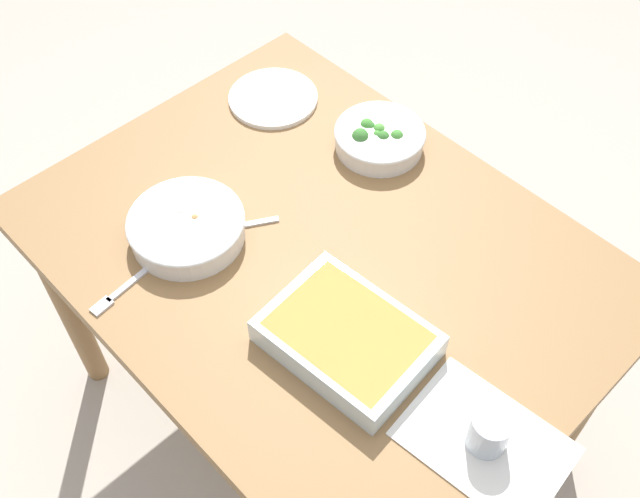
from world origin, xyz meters
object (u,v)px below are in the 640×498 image
object	(u,v)px
baking_dish	(347,337)
drink_cup	(489,433)
broccoli_bowl	(379,137)
fork_on_table	(122,289)
spoon_by_stew	(226,228)
side_plate	(273,98)
stew_bowl	(187,226)

from	to	relation	value
baking_dish	drink_cup	distance (m)	0.30
broccoli_bowl	fork_on_table	bearing A→B (deg)	83.67
fork_on_table	spoon_by_stew	bearing A→B (deg)	-94.87
broccoli_bowl	baking_dish	world-z (taller)	broccoli_bowl
fork_on_table	baking_dish	bearing A→B (deg)	-150.08
spoon_by_stew	broccoli_bowl	bearing A→B (deg)	-97.21
side_plate	fork_on_table	size ratio (longest dim) A/B	1.24
spoon_by_stew	fork_on_table	size ratio (longest dim) A/B	0.90
side_plate	fork_on_table	xyz separation A→B (m)	(-0.22, 0.60, -0.00)
baking_dish	fork_on_table	bearing A→B (deg)	29.92
broccoli_bowl	spoon_by_stew	world-z (taller)	broccoli_bowl
fork_on_table	drink_cup	bearing A→B (deg)	-159.11
spoon_by_stew	fork_on_table	distance (m)	0.25
stew_bowl	fork_on_table	size ratio (longest dim) A/B	1.39
drink_cup	broccoli_bowl	bearing A→B (deg)	-32.36
stew_bowl	side_plate	world-z (taller)	stew_bowl
baking_dish	drink_cup	world-z (taller)	drink_cup
broccoli_bowl	side_plate	bearing A→B (deg)	12.83
stew_bowl	spoon_by_stew	bearing A→B (deg)	-120.35
fork_on_table	stew_bowl	bearing A→B (deg)	-83.89
stew_bowl	broccoli_bowl	size ratio (longest dim) A/B	1.17
drink_cup	stew_bowl	bearing A→B (deg)	6.84
broccoli_bowl	fork_on_table	world-z (taller)	broccoli_bowl
side_plate	stew_bowl	bearing A→B (deg)	115.65
baking_dish	drink_cup	xyz separation A→B (m)	(-0.30, -0.04, 0.00)
stew_bowl	baking_dish	world-z (taller)	same
stew_bowl	baking_dish	bearing A→B (deg)	-173.26
stew_bowl	fork_on_table	world-z (taller)	stew_bowl
stew_bowl	fork_on_table	distance (m)	0.18
drink_cup	baking_dish	bearing A→B (deg)	6.96
stew_bowl	baking_dish	distance (m)	0.42
drink_cup	fork_on_table	bearing A→B (deg)	20.89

